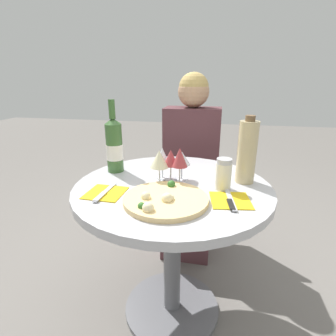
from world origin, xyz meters
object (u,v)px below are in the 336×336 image
(dining_table, at_px, (172,217))
(tall_carafe, at_px, (247,152))
(chair_behind_diner, at_px, (192,177))
(seated_diner, at_px, (190,173))
(pizza_large, at_px, (165,199))
(wine_bottle, at_px, (114,146))

(dining_table, bearing_deg, tall_carafe, 16.86)
(chair_behind_diner, height_order, tall_carafe, tall_carafe)
(seated_diner, distance_m, pizza_large, 0.82)
(dining_table, bearing_deg, chair_behind_diner, 89.24)
(wine_bottle, height_order, tall_carafe, wine_bottle)
(seated_diner, relative_size, pizza_large, 3.69)
(wine_bottle, bearing_deg, tall_carafe, -2.13)
(chair_behind_diner, xyz_separation_m, wine_bottle, (-0.33, -0.64, 0.39))
(dining_table, height_order, tall_carafe, tall_carafe)
(pizza_large, bearing_deg, chair_behind_diner, 89.53)
(chair_behind_diner, height_order, seated_diner, seated_diner)
(seated_diner, bearing_deg, dining_table, 89.06)
(seated_diner, height_order, wine_bottle, seated_diner)
(chair_behind_diner, bearing_deg, tall_carafe, 114.54)
(pizza_large, bearing_deg, seated_diner, 89.45)
(chair_behind_diner, distance_m, pizza_large, 0.98)
(chair_behind_diner, height_order, wine_bottle, wine_bottle)
(wine_bottle, bearing_deg, seated_diner, 57.10)
(pizza_large, xyz_separation_m, tall_carafe, (0.31, 0.28, 0.13))
(wine_bottle, distance_m, tall_carafe, 0.63)
(pizza_large, bearing_deg, dining_table, 90.77)
(dining_table, relative_size, wine_bottle, 2.46)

